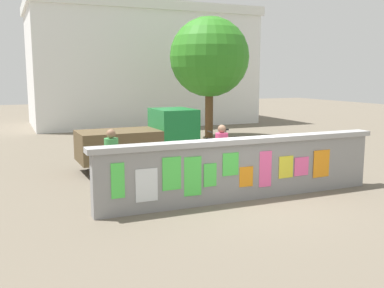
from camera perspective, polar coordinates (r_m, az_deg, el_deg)
The scene contains 10 objects.
ground at distance 17.76m, azimuth -6.33°, elevation -0.52°, with size 60.00×60.00×0.00m, color #6B6051.
poster_wall at distance 10.36m, azimuth 6.72°, elevation -3.10°, with size 7.30×0.42×1.46m.
auto_rickshaw_truck at distance 13.68m, azimuth -6.29°, elevation 0.46°, with size 3.63×1.58×1.85m.
motorcycle at distance 14.32m, azimuth 10.22°, elevation -1.02°, with size 1.87×0.69×0.87m.
bicycle_near at distance 16.12m, azimuth 3.90°, elevation -0.14°, with size 1.71×0.44×0.95m.
bicycle_far at distance 12.37m, azimuth 11.97°, elevation -3.11°, with size 1.68×0.52×0.95m.
person_walking at distance 10.81m, azimuth -10.41°, elevation -1.44°, with size 0.44×0.44×1.62m.
person_bystander at distance 11.60m, azimuth 3.86°, elevation -0.60°, with size 0.48×0.48×1.62m.
tree_roadside at distance 20.55m, azimuth 2.27°, elevation 11.19°, with size 3.65×3.65×5.55m.
building_background at distance 27.13m, azimuth -6.54°, elevation 10.05°, with size 13.15×6.42×6.86m.
Camera 1 is at (-5.11, -8.76, 2.91)m, focal length 41.06 mm.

